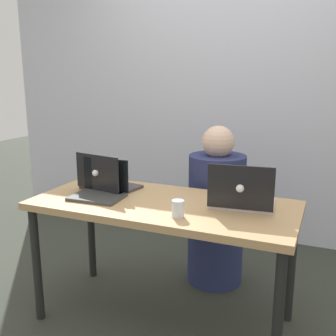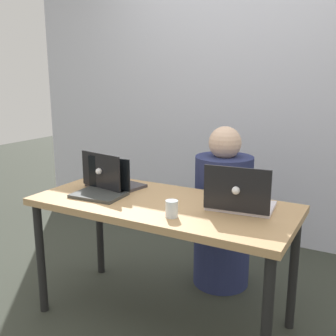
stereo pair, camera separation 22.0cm
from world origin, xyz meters
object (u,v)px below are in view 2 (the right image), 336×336
object	(u,v)px
laptop_front_left	(102,187)
water_glass_right	(172,210)
laptop_back_right	(240,200)
person_at_center	(223,216)
laptop_back_left	(111,180)

from	to	relation	value
laptop_front_left	water_glass_right	size ratio (longest dim) A/B	3.53
water_glass_right	laptop_back_right	bearing A→B (deg)	45.58
person_at_center	laptop_back_right	distance (m)	0.64
person_at_center	water_glass_right	xyz separation A→B (m)	(0.02, -0.76, 0.28)
person_at_center	laptop_front_left	distance (m)	0.86
laptop_back_left	water_glass_right	world-z (taller)	laptop_back_left
person_at_center	laptop_back_left	distance (m)	0.80
person_at_center	laptop_front_left	world-z (taller)	person_at_center
laptop_back_right	water_glass_right	size ratio (longest dim) A/B	4.25
laptop_back_left	laptop_back_right	world-z (taller)	laptop_back_right
person_at_center	water_glass_right	distance (m)	0.81
laptop_back_left	person_at_center	bearing A→B (deg)	-128.47
laptop_back_right	laptop_front_left	xyz separation A→B (m)	(-0.80, -0.13, -0.01)
laptop_front_left	water_glass_right	xyz separation A→B (m)	(0.54, -0.14, -0.01)
person_at_center	laptop_back_right	world-z (taller)	person_at_center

